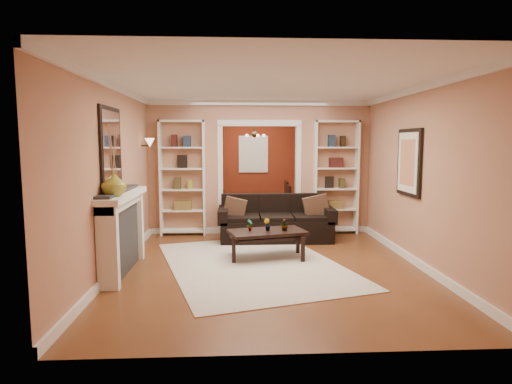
{
  "coord_description": "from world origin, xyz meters",
  "views": [
    {
      "loc": [
        -0.52,
        -7.56,
        1.86
      ],
      "look_at": [
        -0.17,
        -0.8,
        1.07
      ],
      "focal_mm": 30.0,
      "sensor_mm": 36.0,
      "label": 1
    }
  ],
  "objects": [
    {
      "name": "bookshelf_right",
      "position": [
        1.55,
        1.03,
        1.15
      ],
      "size": [
        0.9,
        0.3,
        2.3
      ],
      "primitive_type": "cube",
      "color": "white",
      "rests_on": "floor"
    },
    {
      "name": "bookshelf_left",
      "position": [
        -1.55,
        1.03,
        1.15
      ],
      "size": [
        0.9,
        0.3,
        2.3
      ],
      "primitive_type": "cube",
      "color": "white",
      "rests_on": "floor"
    },
    {
      "name": "plant_center",
      "position": [
        0.01,
        -0.84,
        0.55
      ],
      "size": [
        0.14,
        0.13,
        0.2
      ],
      "primitive_type": "imported",
      "rotation": [
        0.0,
        0.0,
        2.52
      ],
      "color": "#336626",
      "rests_on": "coffee_table"
    },
    {
      "name": "plant_left",
      "position": [
        -0.27,
        -0.84,
        0.55
      ],
      "size": [
        0.11,
        0.12,
        0.19
      ],
      "primitive_type": "imported",
      "rotation": [
        0.0,
        0.0,
        0.94
      ],
      "color": "#336626",
      "rests_on": "coffee_table"
    },
    {
      "name": "dining_chair_sw",
      "position": [
        -0.59,
        2.86,
        0.38
      ],
      "size": [
        0.45,
        0.45,
        0.75
      ],
      "primitive_type": "cube",
      "rotation": [
        0.0,
        0.0,
        1.34
      ],
      "color": "black",
      "rests_on": "floor"
    },
    {
      "name": "dining_chair_ne",
      "position": [
        0.51,
        2.26,
        0.45
      ],
      "size": [
        0.46,
        0.46,
        0.9
      ],
      "primitive_type": "cube",
      "rotation": [
        0.0,
        0.0,
        -1.6
      ],
      "color": "black",
      "rests_on": "floor"
    },
    {
      "name": "partition_wall",
      "position": [
        0.0,
        1.2,
        1.35
      ],
      "size": [
        4.5,
        0.15,
        2.7
      ],
      "primitive_type": "cube",
      "color": "tan",
      "rests_on": "floor"
    },
    {
      "name": "framed_art",
      "position": [
        2.21,
        -1.0,
        1.55
      ],
      "size": [
        0.04,
        0.85,
        1.05
      ],
      "primitive_type": "cube",
      "color": "black",
      "rests_on": "wall_right"
    },
    {
      "name": "floor",
      "position": [
        0.0,
        0.0,
        0.0
      ],
      "size": [
        8.0,
        8.0,
        0.0
      ],
      "primitive_type": "plane",
      "color": "brown",
      "rests_on": "ground"
    },
    {
      "name": "wall_back",
      "position": [
        0.0,
        4.0,
        1.35
      ],
      "size": [
        8.0,
        0.0,
        8.0
      ],
      "primitive_type": "plane",
      "rotation": [
        1.57,
        0.0,
        0.0
      ],
      "color": "tan",
      "rests_on": "ground"
    },
    {
      "name": "vase",
      "position": [
        -2.09,
        -1.93,
        1.33
      ],
      "size": [
        0.38,
        0.38,
        0.33
      ],
      "primitive_type": "imported",
      "rotation": [
        0.0,
        0.0,
        -0.23
      ],
      "color": "olive",
      "rests_on": "fireplace"
    },
    {
      "name": "wall_front",
      "position": [
        0.0,
        -4.0,
        1.35
      ],
      "size": [
        8.0,
        0.0,
        8.0
      ],
      "primitive_type": "plane",
      "rotation": [
        -1.57,
        0.0,
        0.0
      ],
      "color": "tan",
      "rests_on": "ground"
    },
    {
      "name": "pillow_right",
      "position": [
        1.05,
        0.43,
        0.65
      ],
      "size": [
        0.47,
        0.13,
        0.47
      ],
      "primitive_type": "cube",
      "rotation": [
        0.0,
        0.0,
        0.0
      ],
      "color": "brown",
      "rests_on": "sofa"
    },
    {
      "name": "sofa",
      "position": [
        0.27,
        0.45,
        0.43
      ],
      "size": [
        2.19,
        0.94,
        0.85
      ],
      "primitive_type": "cube",
      "color": "black",
      "rests_on": "floor"
    },
    {
      "name": "dining_table",
      "position": [
        -0.04,
        2.56,
        0.27
      ],
      "size": [
        1.55,
        0.86,
        0.55
      ],
      "primitive_type": "imported",
      "rotation": [
        0.0,
        0.0,
        1.57
      ],
      "color": "black",
      "rests_on": "floor"
    },
    {
      "name": "fireplace",
      "position": [
        -2.09,
        -1.5,
        0.58
      ],
      "size": [
        0.32,
        1.7,
        1.16
      ],
      "primitive_type": "cube",
      "color": "white",
      "rests_on": "floor"
    },
    {
      "name": "wall_left",
      "position": [
        -2.25,
        0.0,
        1.35
      ],
      "size": [
        0.0,
        8.0,
        8.0
      ],
      "primitive_type": "plane",
      "rotation": [
        1.57,
        0.0,
        1.57
      ],
      "color": "tan",
      "rests_on": "ground"
    },
    {
      "name": "ceiling",
      "position": [
        0.0,
        0.0,
        2.7
      ],
      "size": [
        8.0,
        8.0,
        0.0
      ],
      "primitive_type": "plane",
      "rotation": [
        3.14,
        0.0,
        0.0
      ],
      "color": "white",
      "rests_on": "ground"
    },
    {
      "name": "wall_right",
      "position": [
        2.25,
        0.0,
        1.35
      ],
      "size": [
        0.0,
        8.0,
        8.0
      ],
      "primitive_type": "plane",
      "rotation": [
        1.57,
        0.0,
        -1.57
      ],
      "color": "tan",
      "rests_on": "ground"
    },
    {
      "name": "chandelier",
      "position": [
        0.0,
        2.7,
        2.02
      ],
      "size": [
        0.5,
        0.5,
        0.3
      ],
      "primitive_type": "cube",
      "color": "#322517",
      "rests_on": "ceiling"
    },
    {
      "name": "plant_right",
      "position": [
        0.29,
        -0.84,
        0.55
      ],
      "size": [
        0.14,
        0.14,
        0.2
      ],
      "primitive_type": "imported",
      "rotation": [
        0.0,
        0.0,
        4.41
      ],
      "color": "#336626",
      "rests_on": "coffee_table"
    },
    {
      "name": "pillow_left",
      "position": [
        -0.5,
        0.43,
        0.62
      ],
      "size": [
        0.42,
        0.19,
        0.4
      ],
      "primitive_type": "cube",
      "rotation": [
        0.0,
        0.0,
        -0.18
      ],
      "color": "brown",
      "rests_on": "sofa"
    },
    {
      "name": "mirror",
      "position": [
        -2.23,
        -1.5,
        1.8
      ],
      "size": [
        0.03,
        0.95,
        1.1
      ],
      "primitive_type": "cube",
      "color": "silver",
      "rests_on": "wall_left"
    },
    {
      "name": "dining_window",
      "position": [
        0.0,
        3.93,
        1.55
      ],
      "size": [
        0.78,
        0.03,
        0.98
      ],
      "primitive_type": "cube",
      "color": "#8CA5CC",
      "rests_on": "wall_back"
    },
    {
      "name": "area_rug",
      "position": [
        -0.24,
        -1.19,
        0.01
      ],
      "size": [
        3.31,
        3.99,
        0.01
      ],
      "primitive_type": "cube",
      "rotation": [
        0.0,
        0.0,
        0.28
      ],
      "color": "beige",
      "rests_on": "floor"
    },
    {
      "name": "red_back_panel",
      "position": [
        0.0,
        3.97,
        1.32
      ],
      "size": [
        4.44,
        0.04,
        2.64
      ],
      "primitive_type": "cube",
      "color": "maroon",
      "rests_on": "floor"
    },
    {
      "name": "wall_sconce",
      "position": [
        -2.15,
        0.55,
        1.83
      ],
      "size": [
        0.18,
        0.18,
        0.22
      ],
      "primitive_type": "cube",
      "color": "#FFE0A5",
      "rests_on": "wall_left"
    },
    {
      "name": "dining_chair_nw",
      "position": [
        -0.59,
        2.26,
        0.46
      ],
      "size": [
        0.5,
        0.5,
        0.93
      ],
      "primitive_type": "cube",
      "rotation": [
        0.0,
        0.0,
        1.48
      ],
      "color": "black",
      "rests_on": "floor"
    },
    {
      "name": "coffee_table",
      "position": [
        0.01,
        -0.84,
        0.23
      ],
      "size": [
        1.32,
        0.92,
        0.45
      ],
      "primitive_type": "cube",
      "rotation": [
        0.0,
        0.0,
        0.25
      ],
      "color": "black",
      "rests_on": "floor"
    },
    {
      "name": "dining_chair_se",
      "position": [
        0.51,
        2.86,
        0.47
      ],
      "size": [
        0.58,
        0.58,
        0.95
      ],
      "primitive_type": "cube",
      "rotation": [
        0.0,
        0.0,
        -1.84
      ],
      "color": "black",
      "rests_on": "floor"
    }
  ]
}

